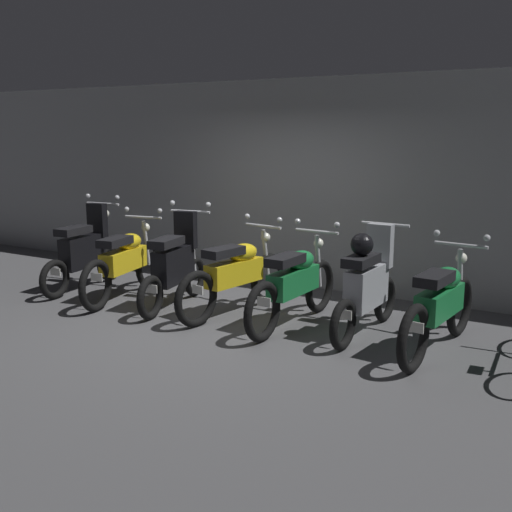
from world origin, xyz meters
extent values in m
plane|color=#4C4C4F|center=(0.00, 0.00, 0.00)|extent=(80.00, 80.00, 0.00)
cube|color=gray|center=(0.00, 2.35, 1.45)|extent=(16.00, 0.30, 2.90)
torus|color=black|center=(-2.52, 1.06, 0.27)|extent=(0.14, 0.54, 0.53)
torus|color=black|center=(-2.41, -0.09, 0.27)|extent=(0.14, 0.54, 0.53)
cube|color=black|center=(-2.46, 0.48, 0.54)|extent=(0.29, 0.75, 0.44)
cube|color=black|center=(-2.50, 0.83, 0.94)|extent=(0.29, 0.15, 0.48)
cube|color=black|center=(-2.45, 0.32, 0.85)|extent=(0.29, 0.54, 0.10)
cylinder|color=#B7BABF|center=(-2.51, 0.96, 1.16)|extent=(0.56, 0.09, 0.04)
sphere|color=#B7BABF|center=(-2.77, 0.94, 1.26)|extent=(0.07, 0.07, 0.07)
sphere|color=#B7BABF|center=(-2.25, 0.99, 1.26)|extent=(0.07, 0.07, 0.07)
cylinder|color=#B7BABF|center=(-2.52, 1.01, 0.69)|extent=(0.07, 0.15, 0.85)
sphere|color=silver|center=(-2.52, 1.01, 1.01)|extent=(0.12, 0.12, 0.12)
cube|color=white|center=(-2.41, -0.07, 0.36)|extent=(0.16, 0.03, 0.10)
torus|color=black|center=(-1.76, 1.05, 0.33)|extent=(0.21, 0.66, 0.65)
torus|color=black|center=(-1.52, -0.23, 0.33)|extent=(0.21, 0.66, 0.65)
cube|color=gold|center=(-1.64, 0.41, 0.52)|extent=(0.37, 0.86, 0.28)
ellipsoid|color=gold|center=(-1.67, 0.56, 0.73)|extent=(0.34, 0.48, 0.22)
cube|color=black|center=(-1.61, 0.23, 0.80)|extent=(0.33, 0.56, 0.10)
cylinder|color=#B7BABF|center=(-1.74, 0.94, 1.02)|extent=(0.56, 0.14, 0.04)
sphere|color=#B7BABF|center=(-2.00, 0.90, 1.12)|extent=(0.07, 0.07, 0.07)
sphere|color=#B7BABF|center=(-1.49, 0.99, 1.12)|extent=(0.07, 0.07, 0.07)
cylinder|color=#B7BABF|center=(-1.75, 1.00, 0.65)|extent=(0.08, 0.17, 0.65)
sphere|color=silver|center=(-1.75, 1.00, 0.87)|extent=(0.12, 0.12, 0.12)
cube|color=white|center=(-1.53, -0.21, 0.43)|extent=(0.16, 0.04, 0.10)
torus|color=black|center=(-0.91, 0.98, 0.27)|extent=(0.17, 0.54, 0.53)
torus|color=black|center=(-0.73, -0.16, 0.27)|extent=(0.17, 0.54, 0.53)
cube|color=black|center=(-0.82, 0.41, 0.54)|extent=(0.33, 0.76, 0.44)
cube|color=black|center=(-0.88, 0.75, 0.94)|extent=(0.30, 0.16, 0.48)
cube|color=black|center=(-0.80, 0.25, 0.85)|extent=(0.32, 0.55, 0.10)
cylinder|color=#B7BABF|center=(-0.90, 0.89, 1.16)|extent=(0.56, 0.12, 0.04)
sphere|color=#B7BABF|center=(-1.15, 0.85, 1.26)|extent=(0.07, 0.07, 0.07)
sphere|color=#B7BABF|center=(-0.64, 0.93, 1.26)|extent=(0.07, 0.07, 0.07)
cylinder|color=#B7BABF|center=(-0.90, 0.94, 0.69)|extent=(0.08, 0.15, 0.85)
sphere|color=silver|center=(-0.90, 0.94, 1.01)|extent=(0.12, 0.12, 0.12)
cube|color=white|center=(-0.73, -0.13, 0.36)|extent=(0.16, 0.04, 0.10)
torus|color=black|center=(0.10, 1.18, 0.33)|extent=(0.19, 0.66, 0.65)
torus|color=black|center=(-0.10, -0.10, 0.33)|extent=(0.19, 0.66, 0.65)
cube|color=gold|center=(0.00, 0.54, 0.52)|extent=(0.35, 0.86, 0.28)
ellipsoid|color=gold|center=(0.03, 0.69, 0.73)|extent=(0.33, 0.48, 0.22)
cube|color=black|center=(-0.03, 0.36, 0.80)|extent=(0.32, 0.55, 0.10)
cylinder|color=#B7BABF|center=(0.09, 1.08, 1.02)|extent=(0.56, 0.13, 0.04)
sphere|color=#B7BABF|center=(-0.17, 1.12, 1.12)|extent=(0.07, 0.07, 0.07)
sphere|color=#B7BABF|center=(0.34, 1.03, 1.12)|extent=(0.07, 0.07, 0.07)
cylinder|color=#B7BABF|center=(0.10, 1.13, 0.65)|extent=(0.08, 0.17, 0.65)
sphere|color=silver|center=(0.10, 1.13, 0.87)|extent=(0.12, 0.12, 0.12)
cube|color=white|center=(-0.10, -0.08, 0.43)|extent=(0.16, 0.04, 0.10)
torus|color=black|center=(0.85, 1.13, 0.33)|extent=(0.12, 0.65, 0.65)
torus|color=black|center=(0.79, -0.16, 0.33)|extent=(0.12, 0.65, 0.65)
cube|color=#197238|center=(0.82, 0.48, 0.52)|extent=(0.26, 0.84, 0.28)
ellipsoid|color=#197238|center=(0.83, 0.64, 0.73)|extent=(0.28, 0.45, 0.22)
cube|color=black|center=(0.81, 0.30, 0.80)|extent=(0.26, 0.53, 0.10)
cylinder|color=#B7BABF|center=(0.85, 1.03, 1.02)|extent=(0.56, 0.06, 0.04)
sphere|color=#B7BABF|center=(0.59, 1.04, 1.12)|extent=(0.07, 0.07, 0.07)
sphere|color=#B7BABF|center=(1.11, 1.02, 1.12)|extent=(0.07, 0.07, 0.07)
cylinder|color=#B7BABF|center=(0.85, 1.08, 0.65)|extent=(0.06, 0.16, 0.65)
sphere|color=silver|center=(0.85, 1.08, 0.87)|extent=(0.12, 0.12, 0.12)
cube|color=white|center=(0.79, -0.14, 0.43)|extent=(0.16, 0.02, 0.10)
torus|color=black|center=(1.67, 1.17, 0.27)|extent=(0.11, 0.53, 0.53)
torus|color=black|center=(1.62, 0.03, 0.27)|extent=(0.11, 0.53, 0.53)
cube|color=#9EA0A8|center=(1.64, 0.60, 0.54)|extent=(0.25, 0.74, 0.44)
cube|color=#9EA0A8|center=(1.66, 0.94, 0.94)|extent=(0.28, 0.13, 0.48)
cube|color=black|center=(1.64, 0.44, 0.85)|extent=(0.26, 0.53, 0.10)
cylinder|color=#B7BABF|center=(1.66, 1.08, 1.16)|extent=(0.56, 0.06, 0.04)
cylinder|color=#B7BABF|center=(1.66, 1.13, 0.69)|extent=(0.06, 0.15, 0.85)
sphere|color=silver|center=(1.66, 1.13, 1.01)|extent=(0.12, 0.12, 0.12)
cube|color=white|center=(1.62, 0.05, 0.36)|extent=(0.16, 0.02, 0.10)
sphere|color=black|center=(1.64, 0.44, 1.02)|extent=(0.24, 0.24, 0.24)
torus|color=black|center=(2.53, 1.09, 0.33)|extent=(0.15, 0.66, 0.65)
torus|color=black|center=(2.40, -0.21, 0.33)|extent=(0.15, 0.66, 0.65)
cube|color=#197238|center=(2.46, 0.44, 0.52)|extent=(0.30, 0.85, 0.28)
ellipsoid|color=#197238|center=(2.48, 0.60, 0.73)|extent=(0.30, 0.46, 0.22)
cube|color=black|center=(2.45, 0.26, 0.80)|extent=(0.29, 0.54, 0.10)
cylinder|color=#B7BABF|center=(2.52, 0.98, 1.02)|extent=(0.56, 0.09, 0.04)
sphere|color=#B7BABF|center=(2.26, 1.01, 1.12)|extent=(0.07, 0.07, 0.07)
sphere|color=#B7BABF|center=(2.78, 0.96, 1.12)|extent=(0.07, 0.07, 0.07)
cylinder|color=#B7BABF|center=(2.52, 1.04, 0.65)|extent=(0.07, 0.16, 0.65)
sphere|color=silver|center=(2.52, 1.04, 0.87)|extent=(0.12, 0.12, 0.12)
cube|color=white|center=(2.40, -0.18, 0.43)|extent=(0.16, 0.03, 0.10)
camera|label=1|loc=(3.87, -5.55, 2.17)|focal=43.24mm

